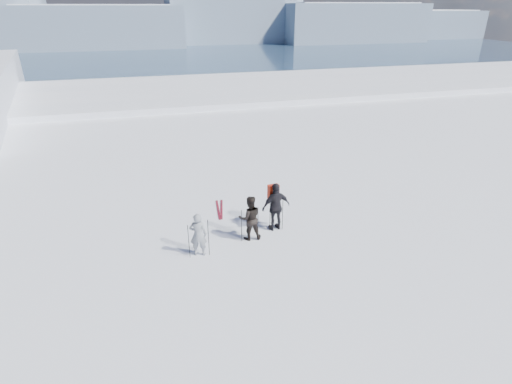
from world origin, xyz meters
TOP-DOWN VIEW (x-y plane):
  - lake_basin at (0.00, 30.00)m, footprint 820.00×820.00m
  - far_mountain_range at (29.60, 454.78)m, footprint 770.00×110.00m
  - skier_grey at (-4.07, 2.13)m, footprint 0.63×0.49m
  - skier_dark at (-2.16, 2.67)m, footprint 0.85×0.69m
  - skier_pack at (-1.05, 3.06)m, footprint 1.14×0.59m
  - backpack at (-1.09, 3.31)m, footprint 0.42×0.27m
  - ski_poles at (-2.44, 2.53)m, footprint 3.61×1.06m
  - skis_loose at (-2.78, 5.16)m, footprint 0.48×1.70m

SIDE VIEW (x-z plane):
  - far_mountain_range at x=29.60m, z-range -33.69..19.31m
  - lake_basin at x=0.00m, z-range -42.31..29.31m
  - skis_loose at x=-2.78m, z-range 0.00..0.03m
  - ski_poles at x=-2.44m, z-range -0.04..1.32m
  - skier_grey at x=-4.07m, z-range 0.00..1.56m
  - skier_dark at x=-2.16m, z-range 0.00..1.68m
  - skier_pack at x=-1.05m, z-range 0.00..1.87m
  - backpack at x=-1.09m, z-range 1.87..2.43m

